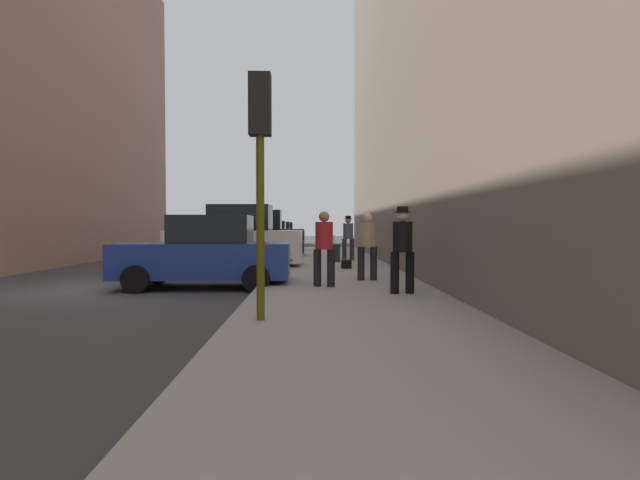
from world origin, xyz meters
TOP-DOWN VIEW (x-y plane):
  - ground_plane at (0.00, 0.00)m, footprint 120.00×120.00m
  - sidewalk at (6.00, 0.00)m, footprint 4.00×40.00m
  - parked_blue_sedan at (2.65, 0.39)m, footprint 4.23×2.12m
  - parked_white_van at (2.65, 5.42)m, footprint 4.64×2.13m
  - parked_black_suv at (2.65, 11.32)m, footprint 4.62×2.10m
  - parked_dark_green_sedan at (2.65, 16.82)m, footprint 4.20×2.07m
  - parked_silver_sedan at (2.65, 22.31)m, footprint 4.25×2.16m
  - parked_gray_coupe at (2.65, 28.16)m, footprint 4.24×2.14m
  - fire_hydrant at (4.45, 3.65)m, footprint 0.42×0.22m
  - traffic_light at (4.50, -4.60)m, footprint 0.32×0.32m
  - pedestrian_with_beanie at (6.72, 7.91)m, footprint 0.53×0.50m
  - pedestrian_in_red_jacket at (5.54, -0.60)m, footprint 0.53×0.50m
  - pedestrian_in_tan_coat at (6.67, 0.70)m, footprint 0.50×0.41m
  - pedestrian_with_fedora at (7.11, -1.79)m, footprint 0.52×0.44m
  - rolling_suitcase at (6.12, 7.20)m, footprint 0.44×0.61m
  - duffel_bag at (6.38, 4.22)m, footprint 0.32×0.44m

SIDE VIEW (x-z plane):
  - ground_plane at x=0.00m, z-range 0.00..0.00m
  - sidewalk at x=6.00m, z-range 0.00..0.15m
  - duffel_bag at x=6.38m, z-range 0.15..0.43m
  - rolling_suitcase at x=6.12m, z-range -0.03..1.01m
  - fire_hydrant at x=4.45m, z-range 0.15..0.85m
  - parked_blue_sedan at x=2.65m, z-range -0.05..1.74m
  - parked_dark_green_sedan at x=2.65m, z-range -0.05..1.74m
  - parked_silver_sedan at x=2.65m, z-range -0.05..1.74m
  - parked_gray_coupe at x=2.65m, z-range -0.05..1.74m
  - parked_white_van at x=2.65m, z-range -0.09..2.16m
  - parked_black_suv at x=2.65m, z-range -0.09..2.16m
  - pedestrian_in_red_jacket at x=5.54m, z-range 0.25..1.96m
  - pedestrian_in_tan_coat at x=6.67m, z-range 0.25..1.96m
  - pedestrian_with_beanie at x=6.72m, z-range 0.25..2.02m
  - pedestrian_with_fedora at x=7.11m, z-range 0.25..2.02m
  - traffic_light at x=4.50m, z-range 0.96..4.56m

